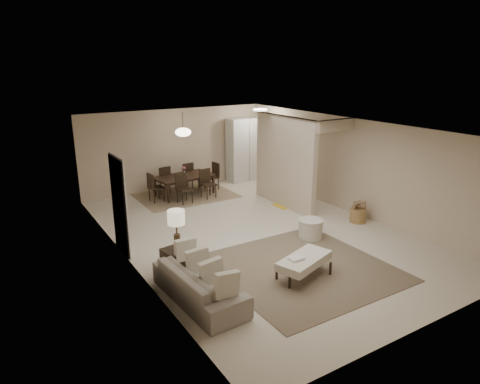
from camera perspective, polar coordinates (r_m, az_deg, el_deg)
floor at (r=10.17m, az=1.93°, el=-5.41°), size 9.00×9.00×0.00m
ceiling at (r=9.51m, az=2.08°, el=8.67°), size 9.00×9.00×0.00m
back_wall at (r=13.64m, az=-8.55°, el=5.69°), size 6.00×0.00×6.00m
left_wall at (r=8.55m, az=-15.01°, el=-1.48°), size 0.00×9.00×9.00m
right_wall at (r=11.65m, az=14.42°, el=3.42°), size 0.00×9.00×9.00m
partition at (r=11.77m, az=5.96°, el=4.00°), size 0.15×2.50×2.50m
doorway at (r=9.17m, az=-15.83°, el=-1.79°), size 0.04×0.90×2.04m
pantry_cabinet at (r=14.45m, az=0.66°, el=5.69°), size 1.20×0.55×2.10m
flush_light at (r=13.42m, az=2.70°, el=10.90°), size 0.44×0.44×0.05m
living_rug at (r=8.57m, az=8.21°, el=-10.00°), size 3.20×3.20×0.01m
sofa at (r=7.36m, az=-5.45°, el=-12.18°), size 2.06×0.91×0.59m
ottoman_bench at (r=8.11m, az=8.57°, el=-9.09°), size 1.27×0.88×0.42m
side_table at (r=8.19m, az=-8.25°, el=-9.29°), size 0.57×0.57×0.54m
table_lamp at (r=7.86m, az=-8.50°, el=-3.82°), size 0.32×0.32×0.76m
round_pouf at (r=9.92m, az=9.39°, el=-4.87°), size 0.56×0.56×0.44m
wicker_basket at (r=11.16m, az=15.45°, el=-3.04°), size 0.47×0.47×0.34m
dining_rug at (r=13.04m, az=-7.27°, el=-0.43°), size 2.80×2.10×0.01m
dining_table at (r=12.95m, az=-7.32°, el=0.84°), size 1.83×1.16×0.61m
dining_chairs at (r=12.92m, az=-7.34°, el=1.36°), size 2.33×1.79×0.86m
vase at (r=12.85m, az=-7.39°, el=2.46°), size 0.18×0.18×0.15m
yellow_mat at (r=12.20m, az=6.75°, el=-1.63°), size 0.94×0.58×0.01m
pendant_light at (r=12.61m, az=-7.60°, el=7.91°), size 0.46×0.46×0.71m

